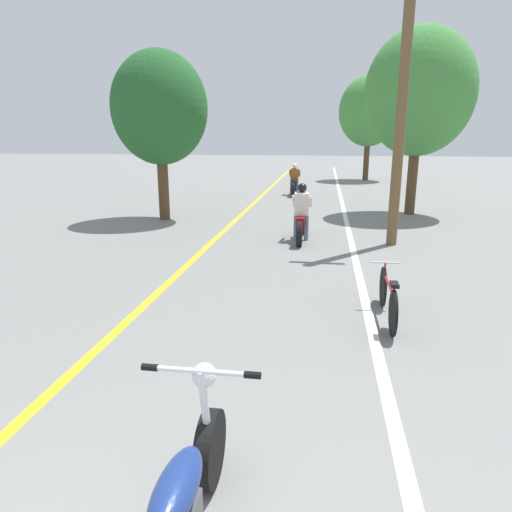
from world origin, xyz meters
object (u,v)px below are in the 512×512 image
utility_pole (403,89)px  motorcycle_rider_lead (301,219)px  roadside_tree_left (159,109)px  bicycle_parked (388,297)px  motorcycle_foreground (180,511)px  roadside_tree_right_far (369,111)px  motorcycle_rider_far (294,183)px  roadside_tree_right_near (420,93)px

utility_pole → motorcycle_rider_lead: bearing=174.9°
utility_pole → motorcycle_rider_lead: 3.68m
roadside_tree_left → motorcycle_rider_lead: bearing=-27.6°
motorcycle_rider_lead → bicycle_parked: motorcycle_rider_lead is taller
utility_pole → motorcycle_foreground: utility_pole is taller
motorcycle_rider_lead → roadside_tree_left: bearing=152.4°
bicycle_parked → motorcycle_foreground: bearing=-112.4°
bicycle_parked → roadside_tree_left: bearing=128.9°
utility_pole → roadside_tree_right_far: size_ratio=1.17×
motorcycle_rider_lead → motorcycle_rider_far: bearing=95.0°
motorcycle_rider_far → bicycle_parked: motorcycle_rider_far is taller
roadside_tree_right_far → bicycle_parked: 21.65m
bicycle_parked → motorcycle_rider_lead: bearing=106.6°
utility_pole → bicycle_parked: 5.74m
roadside_tree_right_far → motorcycle_rider_lead: roadside_tree_right_far is taller
roadside_tree_right_far → motorcycle_foreground: (-3.10, -25.45, -3.44)m
utility_pole → roadside_tree_left: utility_pole is taller
roadside_tree_right_far → motorcycle_rider_far: 8.97m
roadside_tree_left → motorcycle_foreground: size_ratio=2.39×
roadside_tree_right_far → bicycle_parked: roadside_tree_right_far is taller
roadside_tree_left → motorcycle_rider_far: roadside_tree_left is taller
roadside_tree_right_near → roadside_tree_left: roadside_tree_right_near is taller
utility_pole → roadside_tree_right_far: bearing=87.5°
roadside_tree_right_far → bicycle_parked: (-1.40, -21.32, -3.51)m
roadside_tree_right_far → motorcycle_foreground: roadside_tree_right_far is taller
utility_pole → roadside_tree_right_near: (1.19, 4.62, 0.31)m
roadside_tree_right_far → motorcycle_foreground: size_ratio=2.81×
roadside_tree_right_far → motorcycle_rider_far: bearing=-116.0°
roadside_tree_right_near → motorcycle_foreground: 14.36m
roadside_tree_right_far → roadside_tree_left: roadside_tree_right_far is taller
motorcycle_foreground → bicycle_parked: 4.47m
motorcycle_foreground → motorcycle_rider_far: motorcycle_rider_far is taller
utility_pole → motorcycle_rider_far: utility_pole is taller
utility_pole → motorcycle_rider_far: (-2.94, 9.09, -2.99)m
motorcycle_rider_far → roadside_tree_left: bearing=-118.3°
motorcycle_rider_far → bicycle_parked: (2.24, -13.83, -0.18)m
motorcycle_rider_far → roadside_tree_right_far: bearing=64.0°
roadside_tree_left → bicycle_parked: size_ratio=2.92×
roadside_tree_right_near → motorcycle_rider_far: bearing=132.7°
roadside_tree_right_far → motorcycle_rider_far: roadside_tree_right_far is taller
motorcycle_foreground → motorcycle_rider_far: 17.97m
roadside_tree_left → motorcycle_foreground: bearing=-70.1°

